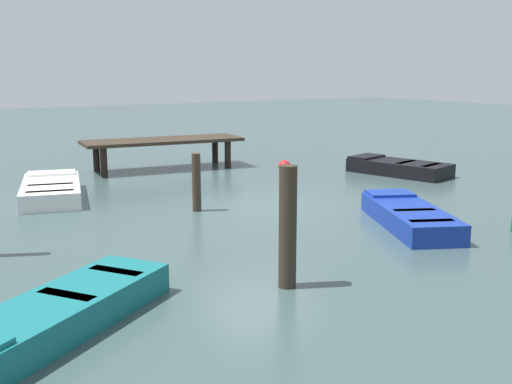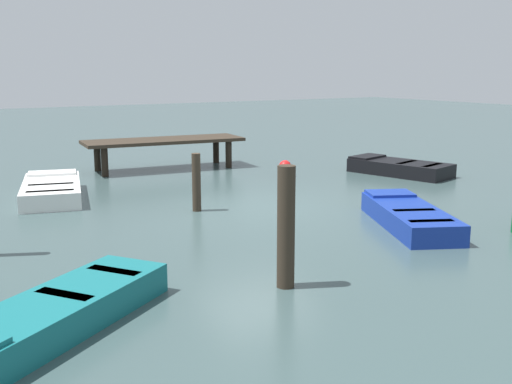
{
  "view_description": "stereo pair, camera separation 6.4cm",
  "coord_description": "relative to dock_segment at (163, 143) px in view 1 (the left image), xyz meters",
  "views": [
    {
      "loc": [
        -7.19,
        -11.6,
        3.1
      ],
      "look_at": [
        0.0,
        0.0,
        0.35
      ],
      "focal_mm": 43.15,
      "sensor_mm": 36.0,
      "label": 1
    },
    {
      "loc": [
        -7.14,
        -11.63,
        3.1
      ],
      "look_at": [
        0.0,
        0.0,
        0.35
      ],
      "focal_mm": 43.15,
      "sensor_mm": 36.0,
      "label": 2
    }
  ],
  "objects": [
    {
      "name": "rowboat_teal",
      "position": [
        -6.03,
        -10.6,
        -0.61
      ],
      "size": [
        3.53,
        2.86,
        0.46
      ],
      "rotation": [
        0.0,
        0.0,
        3.74
      ],
      "color": "#14666B",
      "rests_on": "ground_plane"
    },
    {
      "name": "mooring_piling_center",
      "position": [
        -1.67,
        -5.71,
        -0.19
      ],
      "size": [
        0.19,
        0.19,
        1.29
      ],
      "primitive_type": "cylinder",
      "color": "#33281E",
      "rests_on": "ground_plane"
    },
    {
      "name": "mooring_piling_far_right",
      "position": [
        -2.72,
        -10.74,
        0.06
      ],
      "size": [
        0.26,
        0.26,
        1.77
      ],
      "primitive_type": "cylinder",
      "color": "#33281E",
      "rests_on": "ground_plane"
    },
    {
      "name": "rowboat_blue",
      "position": [
        1.33,
        -9.16,
        -0.61
      ],
      "size": [
        2.31,
        3.31,
        0.46
      ],
      "rotation": [
        0.0,
        0.0,
        1.13
      ],
      "color": "navy",
      "rests_on": "ground_plane"
    },
    {
      "name": "marker_buoy",
      "position": [
        2.47,
        -3.08,
        -0.54
      ],
      "size": [
        0.36,
        0.36,
        0.48
      ],
      "color": "#262626",
      "rests_on": "ground_plane"
    },
    {
      "name": "dock_segment",
      "position": [
        0.0,
        0.0,
        0.0
      ],
      "size": [
        5.03,
        2.08,
        0.95
      ],
      "rotation": [
        0.0,
        0.0,
        -0.11
      ],
      "color": "#33281E",
      "rests_on": "ground_plane"
    },
    {
      "name": "ground_plane",
      "position": [
        -0.36,
        -6.08,
        -0.83
      ],
      "size": [
        80.0,
        80.0,
        0.0
      ],
      "primitive_type": "plane",
      "color": "#384C4C"
    },
    {
      "name": "rowboat_black",
      "position": [
        5.56,
        -4.57,
        -0.61
      ],
      "size": [
        1.97,
        3.18,
        0.46
      ],
      "rotation": [
        0.0,
        0.0,
        1.83
      ],
      "color": "black",
      "rests_on": "ground_plane"
    },
    {
      "name": "rowboat_white",
      "position": [
        -4.08,
        -2.65,
        -0.61
      ],
      "size": [
        2.08,
        3.36,
        0.46
      ],
      "rotation": [
        0.0,
        0.0,
        1.31
      ],
      "color": "silver",
      "rests_on": "ground_plane"
    }
  ]
}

